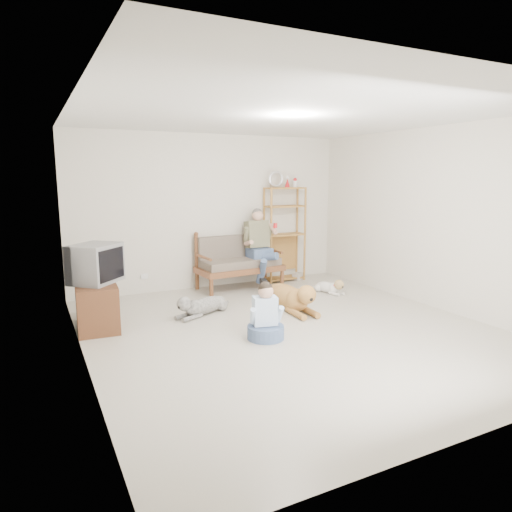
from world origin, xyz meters
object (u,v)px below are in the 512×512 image
loveseat (238,261)px  tv_stand (96,306)px  etagere (284,233)px  golden_retriever (291,297)px

loveseat → tv_stand: loveseat is taller
etagere → tv_stand: 3.89m
loveseat → golden_retriever: bearing=-89.1°
loveseat → etagere: (1.01, 0.11, 0.43)m
etagere → loveseat: bearing=-173.7°
etagere → golden_retriever: (-0.89, -1.73, -0.72)m
etagere → golden_retriever: size_ratio=1.34×
tv_stand → golden_retriever: bearing=-4.7°
loveseat → tv_stand: size_ratio=1.65×
tv_stand → golden_retriever: size_ratio=0.60×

